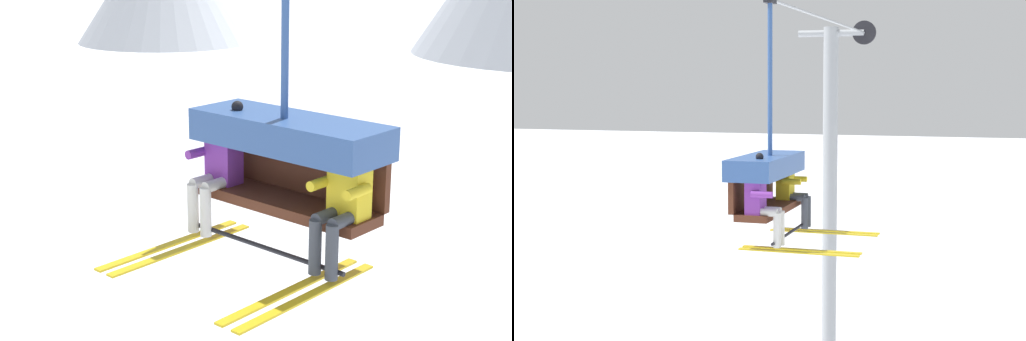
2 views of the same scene
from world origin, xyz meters
The scene contains 3 objects.
chairlift_chair centered at (1.77, -0.73, 5.76)m, with size 1.92×0.74×3.48m.
skier_purple centered at (1.02, -0.94, 5.46)m, with size 0.48×1.70×1.34m.
skier_yellow centered at (2.52, -0.95, 5.44)m, with size 0.46×1.70×1.23m.
Camera 1 is at (6.23, -6.00, 7.51)m, focal length 55.00 mm.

